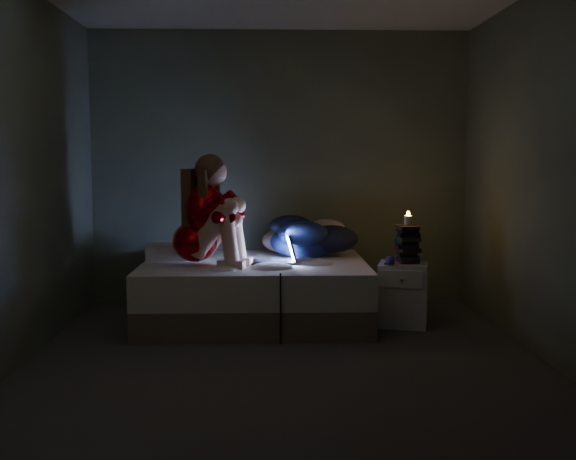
{
  "coord_description": "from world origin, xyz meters",
  "views": [
    {
      "loc": [
        -0.11,
        -4.59,
        1.4
      ],
      "look_at": [
        0.05,
        1.0,
        0.8
      ],
      "focal_mm": 41.99,
      "sensor_mm": 36.0,
      "label": 1
    }
  ],
  "objects_px": {
    "woman": "(195,210)",
    "candle": "(408,222)",
    "phone": "(391,263)",
    "laptop": "(272,248)",
    "nightstand": "(403,294)",
    "bed": "(255,291)"
  },
  "relations": [
    {
      "from": "bed",
      "to": "nightstand",
      "type": "relative_size",
      "value": 3.57
    },
    {
      "from": "woman",
      "to": "phone",
      "type": "xyz_separation_m",
      "value": [
        1.62,
        -0.07,
        -0.44
      ]
    },
    {
      "from": "phone",
      "to": "bed",
      "type": "bearing_deg",
      "value": 172.49
    },
    {
      "from": "bed",
      "to": "candle",
      "type": "bearing_deg",
      "value": -6.61
    },
    {
      "from": "phone",
      "to": "nightstand",
      "type": "bearing_deg",
      "value": 28.73
    },
    {
      "from": "woman",
      "to": "nightstand",
      "type": "relative_size",
      "value": 1.74
    },
    {
      "from": "woman",
      "to": "laptop",
      "type": "distance_m",
      "value": 0.72
    },
    {
      "from": "nightstand",
      "to": "woman",
      "type": "bearing_deg",
      "value": -165.72
    },
    {
      "from": "bed",
      "to": "phone",
      "type": "bearing_deg",
      "value": -11.47
    },
    {
      "from": "candle",
      "to": "nightstand",
      "type": "bearing_deg",
      "value": -142.26
    },
    {
      "from": "laptop",
      "to": "candle",
      "type": "relative_size",
      "value": 4.68
    },
    {
      "from": "woman",
      "to": "candle",
      "type": "distance_m",
      "value": 1.77
    },
    {
      "from": "phone",
      "to": "candle",
      "type": "bearing_deg",
      "value": 32.46
    },
    {
      "from": "candle",
      "to": "woman",
      "type": "bearing_deg",
      "value": -179.51
    },
    {
      "from": "woman",
      "to": "laptop",
      "type": "height_order",
      "value": "woman"
    },
    {
      "from": "phone",
      "to": "laptop",
      "type": "bearing_deg",
      "value": 176.44
    },
    {
      "from": "laptop",
      "to": "phone",
      "type": "distance_m",
      "value": 1.0
    },
    {
      "from": "nightstand",
      "to": "candle",
      "type": "height_order",
      "value": "candle"
    },
    {
      "from": "woman",
      "to": "candle",
      "type": "bearing_deg",
      "value": 17.78
    },
    {
      "from": "nightstand",
      "to": "candle",
      "type": "relative_size",
      "value": 6.6
    },
    {
      "from": "nightstand",
      "to": "phone",
      "type": "xyz_separation_m",
      "value": [
        -0.11,
        -0.05,
        0.27
      ]
    },
    {
      "from": "laptop",
      "to": "nightstand",
      "type": "distance_m",
      "value": 1.16
    }
  ]
}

